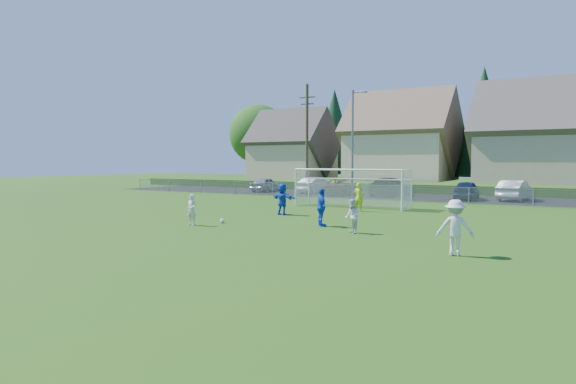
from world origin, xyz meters
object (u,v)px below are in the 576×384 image
(car_a, at_px, (266,184))
(car_d, at_px, (389,187))
(player_blue_a, at_px, (321,207))
(car_f, at_px, (515,190))
(soccer_goal, at_px, (353,182))
(player_blue_b, at_px, (282,199))
(player_white_c, at_px, (455,228))
(soccer_ball, at_px, (222,221))
(player_white_a, at_px, (192,210))
(car_e, at_px, (467,190))
(player_white_b, at_px, (352,216))
(car_c, at_px, (341,187))
(car_b, at_px, (316,185))
(goalkeeper, at_px, (359,197))

(car_a, xyz_separation_m, car_d, (12.57, 0.21, 0.09))
(player_blue_a, height_order, car_f, player_blue_a)
(soccer_goal, bearing_deg, player_blue_b, -102.12)
(player_white_c, distance_m, car_d, 27.81)
(player_blue_a, xyz_separation_m, car_d, (-4.48, 21.09, -0.10))
(soccer_ball, height_order, car_a, car_a)
(player_white_a, bearing_deg, car_e, 71.66)
(player_white_c, relative_size, soccer_goal, 0.24)
(car_e, bearing_deg, player_white_b, 82.67)
(car_c, xyz_separation_m, car_d, (4.05, 1.02, 0.08))
(player_white_a, height_order, car_e, car_e)
(player_white_a, xyz_separation_m, player_blue_a, (5.28, 2.84, 0.15))
(car_b, bearing_deg, car_e, -179.73)
(player_blue_a, bearing_deg, player_white_a, 74.31)
(player_white_c, bearing_deg, car_e, -91.24)
(car_b, bearing_deg, player_white_b, 126.41)
(car_d, height_order, soccer_goal, soccer_goal)
(car_c, bearing_deg, car_a, -9.71)
(car_d, bearing_deg, car_b, -0.40)
(player_blue_b, bearing_deg, soccer_goal, -88.61)
(goalkeeper, height_order, car_a, goalkeeper)
(player_white_c, bearing_deg, goalkeeper, -66.96)
(soccer_ball, bearing_deg, player_white_a, -113.51)
(player_white_a, height_order, car_d, car_d)
(player_white_a, distance_m, car_b, 24.94)
(soccer_ball, height_order, goalkeeper, goalkeeper)
(player_white_c, bearing_deg, player_white_b, -43.26)
(player_white_a, height_order, soccer_goal, soccer_goal)
(soccer_goal, bearing_deg, car_a, 141.89)
(goalkeeper, bearing_deg, car_d, -75.74)
(car_a, bearing_deg, player_white_b, 125.27)
(player_white_b, xyz_separation_m, soccer_goal, (-4.94, 11.09, 0.92))
(goalkeeper, bearing_deg, player_white_c, 127.08)
(soccer_ball, relative_size, player_blue_b, 0.13)
(car_c, height_order, car_f, car_f)
(car_d, bearing_deg, car_c, 15.01)
(player_blue_a, bearing_deg, car_b, -15.23)
(player_white_c, xyz_separation_m, car_c, (-15.49, 24.33, -0.18))
(car_a, xyz_separation_m, car_c, (8.52, -0.81, 0.00))
(player_blue_a, bearing_deg, car_d, -32.05)
(player_white_c, xyz_separation_m, car_b, (-18.64, 25.51, -0.16))
(goalkeeper, xyz_separation_m, car_d, (-3.11, 13.70, -0.06))
(soccer_ball, xyz_separation_m, player_white_a, (-0.63, -1.45, 0.62))
(player_white_a, height_order, car_a, player_white_a)
(car_b, relative_size, car_c, 0.87)
(player_white_b, relative_size, player_blue_a, 0.81)
(player_white_b, relative_size, goalkeeper, 0.84)
(player_blue_a, bearing_deg, soccer_goal, -27.97)
(car_a, relative_size, car_c, 0.81)
(player_blue_a, bearing_deg, car_a, -4.80)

